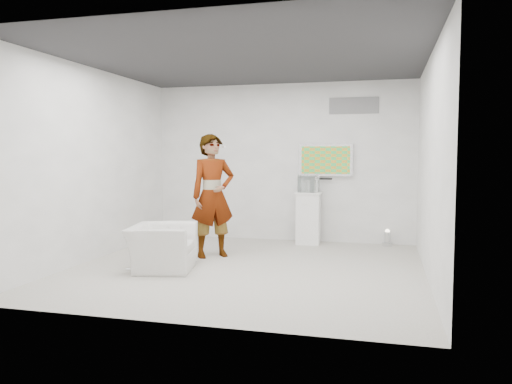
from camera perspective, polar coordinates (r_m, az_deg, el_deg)
room at (r=7.18m, az=-1.05°, el=3.09°), size 5.01×5.01×3.00m
tv at (r=9.43m, az=7.98°, el=3.64°), size 1.00×0.08×0.60m
logo_decal at (r=9.46m, az=11.12°, el=9.66°), size 0.90×0.02×0.30m
person at (r=8.05m, az=-4.96°, el=-0.43°), size 0.86×0.82×1.98m
armchair at (r=7.34m, az=-10.66°, el=-6.22°), size 1.04×1.14×0.64m
pedestal at (r=9.30m, az=6.00°, el=-2.96°), size 0.48×0.48×0.96m
floor_uplight at (r=9.36m, az=14.78°, el=-5.11°), size 0.25×0.25×0.29m
vitrine at (r=9.24m, az=6.03°, el=0.97°), size 0.37×0.37×0.32m
console at (r=9.24m, az=6.03°, el=0.67°), size 0.10×0.17×0.22m
wii_remote at (r=8.25m, az=-3.72°, el=5.20°), size 0.10×0.12×0.03m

